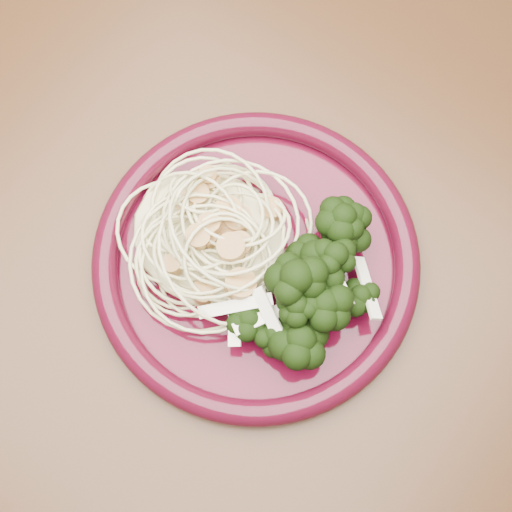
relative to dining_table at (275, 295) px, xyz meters
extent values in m
plane|color=#51361B|center=(0.00, 0.00, -0.65)|extent=(3.50, 3.50, 0.00)
cube|color=#472814|center=(0.00, 0.00, 0.08)|extent=(1.20, 0.80, 0.04)
cylinder|color=#430718|center=(-0.01, -0.01, 0.10)|extent=(0.30, 0.30, 0.01)
torus|color=#430718|center=(-0.01, -0.01, 0.11)|extent=(0.31, 0.31, 0.02)
ellipsoid|color=beige|center=(-0.06, -0.02, 0.12)|extent=(0.15, 0.14, 0.03)
ellipsoid|color=black|center=(0.04, 0.00, 0.13)|extent=(0.11, 0.16, 0.05)
camera|label=1|loc=(0.09, -0.15, 0.66)|focal=50.00mm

